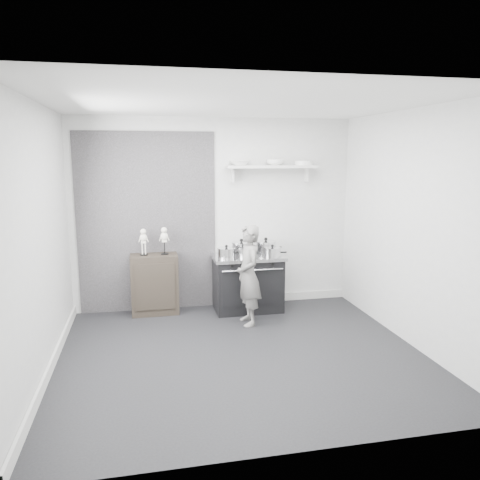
# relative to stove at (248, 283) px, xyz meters

# --- Properties ---
(ground) EXTENTS (4.00, 4.00, 0.00)m
(ground) POSITION_rel_stove_xyz_m (-0.42, -1.48, -0.40)
(ground) COLOR black
(ground) RESTS_ON ground
(room_shell) EXTENTS (4.02, 3.62, 2.71)m
(room_shell) POSITION_rel_stove_xyz_m (-0.50, -1.33, 1.24)
(room_shell) COLOR beige
(room_shell) RESTS_ON ground
(wall_shelf) EXTENTS (1.30, 0.26, 0.24)m
(wall_shelf) POSITION_rel_stove_xyz_m (0.38, 0.20, 1.61)
(wall_shelf) COLOR silver
(wall_shelf) RESTS_ON room_shell
(stove) EXTENTS (0.99, 0.62, 0.79)m
(stove) POSITION_rel_stove_xyz_m (0.00, 0.00, 0.00)
(stove) COLOR black
(stove) RESTS_ON ground
(side_cabinet) EXTENTS (0.64, 0.37, 0.83)m
(side_cabinet) POSITION_rel_stove_xyz_m (-1.30, 0.13, 0.02)
(side_cabinet) COLOR black
(side_cabinet) RESTS_ON ground
(child) EXTENTS (0.34, 0.50, 1.31)m
(child) POSITION_rel_stove_xyz_m (-0.12, -0.56, 0.25)
(child) COLOR slate
(child) RESTS_ON ground
(pot_front_left) EXTENTS (0.33, 0.24, 0.18)m
(pot_front_left) POSITION_rel_stove_xyz_m (-0.32, -0.09, 0.46)
(pot_front_left) COLOR silver
(pot_front_left) RESTS_ON stove
(pot_back_left) EXTENTS (0.37, 0.28, 0.22)m
(pot_back_left) POSITION_rel_stove_xyz_m (-0.07, 0.11, 0.48)
(pot_back_left) COLOR silver
(pot_back_left) RESTS_ON stove
(pot_back_right) EXTENTS (0.38, 0.30, 0.23)m
(pot_back_right) POSITION_rel_stove_xyz_m (0.28, 0.09, 0.48)
(pot_back_right) COLOR silver
(pot_back_right) RESTS_ON stove
(pot_front_right) EXTENTS (0.32, 0.24, 0.18)m
(pot_front_right) POSITION_rel_stove_xyz_m (0.31, -0.18, 0.46)
(pot_front_right) COLOR silver
(pot_front_right) RESTS_ON stove
(pot_front_center) EXTENTS (0.28, 0.19, 0.15)m
(pot_front_center) POSITION_rel_stove_xyz_m (-0.07, -0.14, 0.45)
(pot_front_center) COLOR silver
(pot_front_center) RESTS_ON stove
(skeleton_full) EXTENTS (0.12, 0.08, 0.42)m
(skeleton_full) POSITION_rel_stove_xyz_m (-1.43, 0.13, 0.64)
(skeleton_full) COLOR silver
(skeleton_full) RESTS_ON side_cabinet
(skeleton_torso) EXTENTS (0.12, 0.08, 0.44)m
(skeleton_torso) POSITION_rel_stove_xyz_m (-1.15, 0.13, 0.65)
(skeleton_torso) COLOR silver
(skeleton_torso) RESTS_ON side_cabinet
(bowl_large) EXTENTS (0.28, 0.28, 0.07)m
(bowl_large) POSITION_rel_stove_xyz_m (-0.07, 0.19, 1.68)
(bowl_large) COLOR white
(bowl_large) RESTS_ON wall_shelf
(bowl_small) EXTENTS (0.25, 0.25, 0.08)m
(bowl_small) POSITION_rel_stove_xyz_m (0.44, 0.19, 1.68)
(bowl_small) COLOR white
(bowl_small) RESTS_ON wall_shelf
(plate_stack) EXTENTS (0.26, 0.26, 0.06)m
(plate_stack) POSITION_rel_stove_xyz_m (0.86, 0.19, 1.67)
(plate_stack) COLOR white
(plate_stack) RESTS_ON wall_shelf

